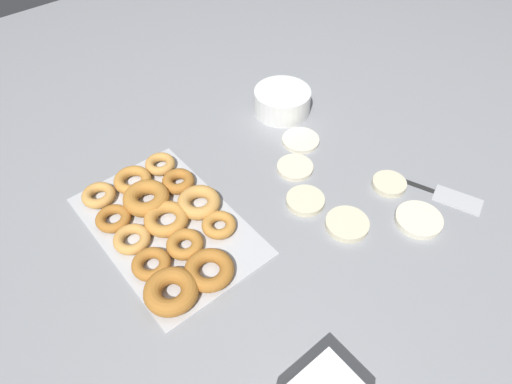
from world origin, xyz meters
name	(u,v)px	position (x,y,z in m)	size (l,w,h in m)	color
ground_plane	(303,204)	(0.00, 0.00, 0.00)	(3.00, 3.00, 0.00)	gray
pancake_0	(347,224)	(0.12, 0.03, 0.01)	(0.11, 0.11, 0.02)	beige
pancake_1	(295,167)	(-0.11, 0.07, 0.01)	(0.10, 0.10, 0.01)	beige
pancake_2	(301,140)	(-0.18, 0.16, 0.01)	(0.11, 0.11, 0.01)	silver
pancake_3	(389,184)	(0.10, 0.22, 0.01)	(0.09, 0.09, 0.02)	beige
pancake_4	(419,220)	(0.22, 0.18, 0.01)	(0.11, 0.11, 0.02)	silver
pancake_5	(305,201)	(0.00, 0.01, 0.01)	(0.10, 0.10, 0.02)	beige
donut_tray	(165,224)	(-0.15, -0.31, 0.02)	(0.47, 0.31, 0.04)	silver
batter_bowl	(282,101)	(-0.32, 0.22, 0.04)	(0.17, 0.17, 0.07)	white
spatula	(446,196)	(0.22, 0.30, 0.00)	(0.26, 0.13, 0.01)	black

